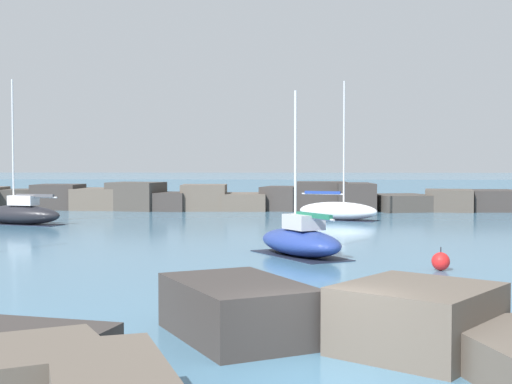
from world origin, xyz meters
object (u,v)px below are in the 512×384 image
sailboat_moored_0 (300,240)px  sailboat_moored_2 (338,210)px  sailboat_moored_1 (20,213)px  mooring_buoy_orange_near (441,261)px

sailboat_moored_0 → sailboat_moored_2: (2.98, 19.75, 0.01)m
sailboat_moored_0 → sailboat_moored_1: sailboat_moored_1 is taller
sailboat_moored_0 → sailboat_moored_2: bearing=81.4°
sailboat_moored_1 → sailboat_moored_2: 21.71m
sailboat_moored_1 → sailboat_moored_2: sailboat_moored_2 is taller
sailboat_moored_2 → mooring_buoy_orange_near: sailboat_moored_2 is taller
sailboat_moored_0 → sailboat_moored_2: 19.97m
sailboat_moored_1 → mooring_buoy_orange_near: sailboat_moored_1 is taller
sailboat_moored_0 → sailboat_moored_1: 23.73m
sailboat_moored_0 → mooring_buoy_orange_near: bearing=-37.7°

